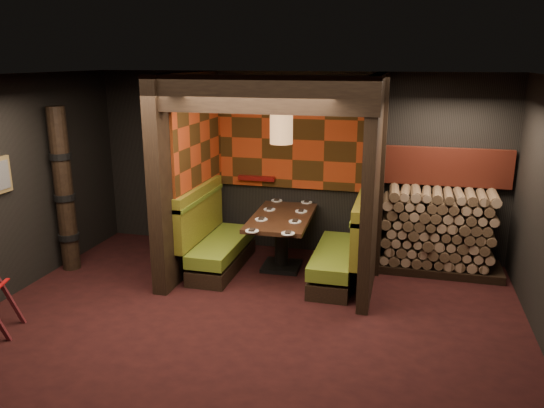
{
  "coord_description": "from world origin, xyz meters",
  "views": [
    {
      "loc": [
        1.71,
        -5.33,
        3.04
      ],
      "look_at": [
        0.0,
        1.3,
        1.15
      ],
      "focal_mm": 35.0,
      "sensor_mm": 36.0,
      "label": 1
    }
  ],
  "objects_px": {
    "booth_bench_left": "(215,242)",
    "firewood_stack": "(443,232)",
    "totem_column": "(64,191)",
    "booth_bench_right": "(343,254)",
    "dining_table": "(282,231)",
    "pendant_lamp": "(281,128)"
  },
  "relations": [
    {
      "from": "booth_bench_left",
      "to": "firewood_stack",
      "type": "distance_m",
      "value": 3.33
    },
    {
      "from": "totem_column",
      "to": "booth_bench_right",
      "type": "bearing_deg",
      "value": 7.86
    },
    {
      "from": "firewood_stack",
      "to": "dining_table",
      "type": "bearing_deg",
      "value": -168.36
    },
    {
      "from": "booth_bench_left",
      "to": "booth_bench_right",
      "type": "height_order",
      "value": "same"
    },
    {
      "from": "booth_bench_right",
      "to": "totem_column",
      "type": "xyz_separation_m",
      "value": [
        -3.98,
        -0.55,
        0.79
      ]
    },
    {
      "from": "booth_bench_left",
      "to": "pendant_lamp",
      "type": "height_order",
      "value": "pendant_lamp"
    },
    {
      "from": "totem_column",
      "to": "firewood_stack",
      "type": "relative_size",
      "value": 1.39
    },
    {
      "from": "booth_bench_left",
      "to": "pendant_lamp",
      "type": "relative_size",
      "value": 1.66
    },
    {
      "from": "booth_bench_right",
      "to": "booth_bench_left",
      "type": "bearing_deg",
      "value": 180.0
    },
    {
      "from": "dining_table",
      "to": "totem_column",
      "type": "xyz_separation_m",
      "value": [
        -3.05,
        -0.78,
        0.6
      ]
    },
    {
      "from": "booth_bench_left",
      "to": "booth_bench_right",
      "type": "distance_m",
      "value": 1.89
    },
    {
      "from": "booth_bench_right",
      "to": "pendant_lamp",
      "type": "bearing_deg",
      "value": 169.14
    },
    {
      "from": "booth_bench_left",
      "to": "pendant_lamp",
      "type": "bearing_deg",
      "value": 10.57
    },
    {
      "from": "booth_bench_left",
      "to": "dining_table",
      "type": "relative_size",
      "value": 1.01
    },
    {
      "from": "booth_bench_right",
      "to": "dining_table",
      "type": "distance_m",
      "value": 0.98
    },
    {
      "from": "totem_column",
      "to": "firewood_stack",
      "type": "bearing_deg",
      "value": 13.19
    },
    {
      "from": "booth_bench_right",
      "to": "firewood_stack",
      "type": "relative_size",
      "value": 0.92
    },
    {
      "from": "dining_table",
      "to": "totem_column",
      "type": "height_order",
      "value": "totem_column"
    },
    {
      "from": "booth_bench_left",
      "to": "dining_table",
      "type": "xyz_separation_m",
      "value": [
        0.96,
        0.23,
        0.18
      ]
    },
    {
      "from": "booth_bench_right",
      "to": "pendant_lamp",
      "type": "distance_m",
      "value": 1.96
    },
    {
      "from": "pendant_lamp",
      "to": "booth_bench_right",
      "type": "bearing_deg",
      "value": -10.86
    },
    {
      "from": "booth_bench_right",
      "to": "totem_column",
      "type": "distance_m",
      "value": 4.1
    }
  ]
}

